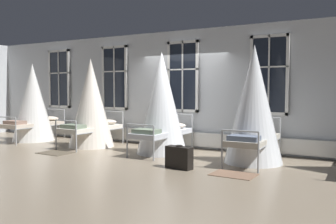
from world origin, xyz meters
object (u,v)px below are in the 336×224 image
object	(u,v)px
cot_first	(33,103)
cot_second	(91,104)
cot_fourth	(254,106)
suitcase_dark	(179,157)
cot_third	(162,104)

from	to	relation	value
cot_first	cot_second	size ratio (longest dim) A/B	0.97
cot_first	cot_fourth	size ratio (longest dim) A/B	0.93
cot_first	cot_second	world-z (taller)	cot_second
suitcase_dark	cot_third	bearing A→B (deg)	140.77
cot_third	cot_fourth	distance (m)	2.29
cot_third	cot_fourth	xyz separation A→B (m)	(2.29, -0.02, 0.02)
suitcase_dark	cot_fourth	bearing A→B (deg)	59.22
cot_third	cot_fourth	size ratio (longest dim) A/B	0.99
cot_third	cot_fourth	world-z (taller)	cot_fourth
cot_third	suitcase_dark	distance (m)	2.04
cot_first	cot_fourth	distance (m)	6.84
cot_first	cot_third	size ratio (longest dim) A/B	0.95
cot_third	cot_second	bearing A→B (deg)	91.70
cot_fourth	suitcase_dark	xyz separation A→B (m)	(-1.09, -1.31, -0.99)
cot_first	suitcase_dark	bearing A→B (deg)	-103.50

